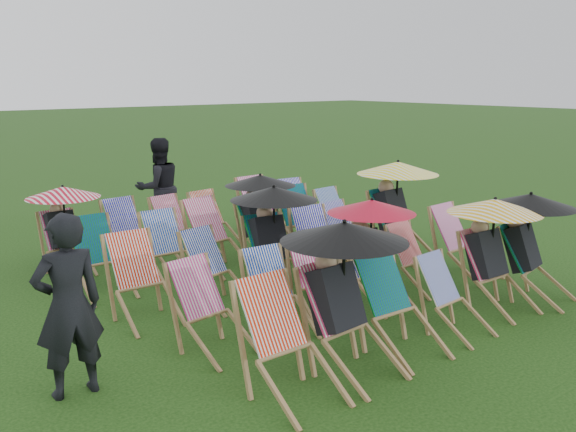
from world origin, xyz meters
TOP-DOWN VIEW (x-y plane):
  - ground at (0.00, 0.00)m, footprint 100.00×100.00m
  - deckchair_0 at (-1.93, -2.30)m, footprint 0.66×0.92m
  - deckchair_1 at (-1.20, -2.23)m, footprint 1.17×1.24m
  - deckchair_2 at (-0.51, -2.25)m, footprint 0.68×0.92m
  - deckchair_3 at (0.30, -2.30)m, footprint 0.59×0.79m
  - deckchair_4 at (1.30, -2.11)m, footprint 1.09×1.13m
  - deckchair_5 at (1.94, -2.21)m, footprint 1.09×1.19m
  - deckchair_6 at (-1.93, -1.08)m, footprint 0.69×0.89m
  - deckchair_7 at (-1.12, -1.10)m, footprint 0.65×0.85m
  - deckchair_8 at (-0.47, -1.05)m, footprint 0.72×0.89m
  - deckchair_9 at (0.31, -1.10)m, footprint 1.05×1.10m
  - deckchair_10 at (1.14, -1.11)m, footprint 0.58×0.78m
  - deckchair_11 at (2.06, -1.16)m, footprint 0.69×0.92m
  - deckchair_12 at (-2.08, 0.10)m, footprint 0.66×0.90m
  - deckchair_13 at (-1.15, 0.05)m, footprint 0.71×0.89m
  - deckchair_14 at (-0.29, 0.04)m, footprint 1.11×1.18m
  - deckchair_15 at (0.50, 0.04)m, footprint 0.77×0.96m
  - deckchair_16 at (1.13, 0.09)m, footprint 0.69×0.91m
  - deckchair_17 at (2.10, 0.05)m, footprint 1.21×1.29m
  - deckchair_18 at (-2.08, 1.26)m, footprint 0.65×0.89m
  - deckchair_19 at (-1.13, 1.20)m, footprint 0.63×0.86m
  - deckchair_20 at (-0.37, 1.24)m, footprint 0.77×0.98m
  - deckchair_21 at (0.47, 1.31)m, footprint 1.06×1.13m
  - deckchair_22 at (1.24, 1.27)m, footprint 0.78×0.99m
  - deckchair_23 at (1.93, 1.12)m, footprint 0.67×0.88m
  - deckchair_24 at (-2.08, 2.46)m, footprint 1.01×1.04m
  - deckchair_25 at (-1.15, 2.34)m, footprint 0.67×0.88m
  - deckchair_26 at (-0.39, 2.31)m, footprint 0.67×0.87m
  - deckchair_27 at (0.31, 2.33)m, footprint 0.68×0.87m
  - deckchair_28 at (1.32, 2.37)m, footprint 0.70×0.95m
  - deckchair_29 at (2.09, 2.36)m, footprint 0.65×0.86m
  - person_left at (-3.33, -1.07)m, footprint 0.60×0.42m
  - person_rear at (-0.08, 3.50)m, footprint 0.84×0.67m

SIDE VIEW (x-z plane):
  - ground at x=0.00m, z-range 0.00..0.00m
  - deckchair_3 at x=0.30m, z-range 0.00..0.82m
  - deckchair_10 at x=1.14m, z-range 0.00..0.83m
  - deckchair_8 at x=-0.47m, z-range 0.00..0.86m
  - deckchair_7 at x=-1.12m, z-range 0.00..0.87m
  - deckchair_27 at x=0.31m, z-range 0.00..0.87m
  - deckchair_26 at x=-0.39m, z-range 0.00..0.87m
  - deckchair_13 at x=-1.15m, z-range 0.00..0.88m
  - deckchair_29 at x=2.09m, z-range 0.00..0.88m
  - deckchair_6 at x=-1.93m, z-range 0.00..0.89m
  - deckchair_23 at x=1.93m, z-range 0.00..0.90m
  - deckchair_19 at x=-1.13m, z-range 0.00..0.91m
  - deckchair_25 at x=-1.15m, z-range 0.00..0.91m
  - deckchair_16 at x=1.13m, z-range 0.00..0.92m
  - deckchair_15 at x=0.50m, z-range 0.00..0.93m
  - deckchair_18 at x=-2.08m, z-range 0.00..0.95m
  - deckchair_12 at x=-2.08m, z-range 0.00..0.95m
  - deckchair_11 at x=2.06m, z-range 0.00..0.95m
  - deckchair_2 at x=-0.51m, z-range 0.00..0.97m
  - deckchair_20 at x=-0.37m, z-range 0.00..0.98m
  - deckchair_22 at x=1.24m, z-range 0.00..0.99m
  - deckchair_0 at x=-1.93m, z-range 0.00..0.99m
  - deckchair_28 at x=1.32m, z-range 0.00..1.00m
  - deckchair_24 at x=-2.08m, z-range 0.03..1.23m
  - deckchair_9 at x=0.31m, z-range 0.03..1.28m
  - deckchair_21 at x=0.47m, z-range 0.03..1.29m
  - deckchair_4 at x=1.30m, z-range 0.04..1.33m
  - deckchair_5 at x=1.94m, z-range 0.04..1.33m
  - deckchair_14 at x=-0.29m, z-range 0.04..1.36m
  - deckchair_1 at x=-1.20m, z-range 0.04..1.43m
  - deckchair_17 at x=2.10m, z-range 0.04..1.48m
  - person_left at x=-3.33m, z-range 0.00..1.59m
  - person_rear at x=-0.08m, z-range 0.00..1.68m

